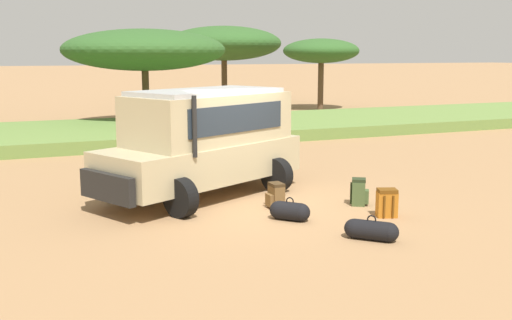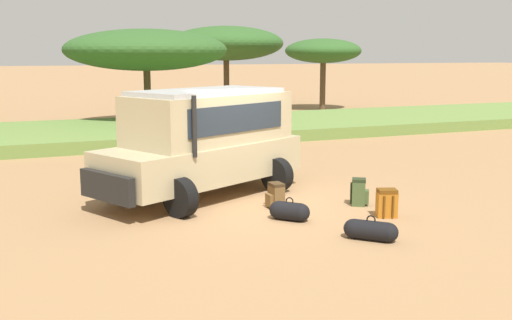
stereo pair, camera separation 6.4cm
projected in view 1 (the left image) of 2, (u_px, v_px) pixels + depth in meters
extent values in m
plane|color=#9E754C|center=(257.00, 205.00, 13.00)|extent=(320.00, 320.00, 0.00)
cube|color=olive|center=(143.00, 131.00, 23.52)|extent=(120.00, 7.00, 0.44)
cube|color=tan|center=(202.00, 161.00, 13.63)|extent=(5.23, 3.88, 0.84)
cube|color=tan|center=(209.00, 118.00, 13.64)|extent=(4.22, 3.30, 1.10)
cube|color=#232D38|center=(157.00, 126.00, 12.52)|extent=(0.75, 1.42, 0.77)
cube|color=#232D38|center=(238.00, 119.00, 13.05)|extent=(2.65, 1.34, 0.60)
cube|color=#232D38|center=(182.00, 113.00, 14.22)|extent=(2.65, 1.34, 0.60)
cube|color=#B7B7B7|center=(207.00, 92.00, 13.50)|extent=(3.83, 3.06, 0.10)
cube|color=black|center=(107.00, 187.00, 11.75)|extent=(0.86, 1.52, 0.56)
cylinder|color=black|center=(195.00, 127.00, 12.01)|extent=(0.10, 0.10, 1.25)
cylinder|color=black|center=(180.00, 198.00, 11.95)|extent=(0.61, 0.84, 0.80)
cylinder|color=black|center=(122.00, 184.00, 13.20)|extent=(0.61, 0.84, 0.80)
cylinder|color=black|center=(277.00, 175.00, 14.20)|extent=(0.61, 0.84, 0.80)
cylinder|color=black|center=(218.00, 165.00, 15.45)|extent=(0.61, 0.84, 0.80)
cylinder|color=black|center=(274.00, 142.00, 15.52)|extent=(0.52, 0.76, 0.74)
cube|color=#42562D|center=(359.00, 193.00, 12.93)|extent=(0.40, 0.41, 0.52)
cube|color=#42562D|center=(367.00, 197.00, 12.91)|extent=(0.19, 0.24, 0.29)
cube|color=#242F19|center=(359.00, 180.00, 12.87)|extent=(0.40, 0.40, 0.07)
cylinder|color=#242F19|center=(351.00, 192.00, 13.02)|extent=(0.04, 0.04, 0.44)
cylinder|color=#242F19|center=(351.00, 194.00, 12.88)|extent=(0.04, 0.04, 0.44)
cube|color=#B26619|center=(387.00, 204.00, 12.00)|extent=(0.46, 0.39, 0.51)
cube|color=#B26619|center=(384.00, 205.00, 12.18)|extent=(0.31, 0.18, 0.28)
cube|color=#62380E|center=(387.00, 191.00, 11.95)|extent=(0.45, 0.40, 0.07)
cylinder|color=#62380E|center=(384.00, 206.00, 11.84)|extent=(0.04, 0.04, 0.43)
cylinder|color=#62380E|center=(393.00, 206.00, 11.85)|extent=(0.04, 0.04, 0.43)
cube|color=brown|center=(276.00, 197.00, 12.70)|extent=(0.24, 0.38, 0.48)
cube|color=brown|center=(269.00, 200.00, 12.65)|extent=(0.08, 0.28, 0.26)
cube|color=#3A2A16|center=(276.00, 185.00, 12.65)|extent=(0.26, 0.36, 0.07)
cylinder|color=#3A2A16|center=(284.00, 197.00, 12.67)|extent=(0.04, 0.04, 0.41)
cylinder|color=#3A2A16|center=(281.00, 195.00, 12.83)|extent=(0.04, 0.04, 0.41)
cylinder|color=black|center=(290.00, 211.00, 11.77)|extent=(0.59, 0.60, 0.36)
sphere|color=black|center=(279.00, 210.00, 11.87)|extent=(0.36, 0.36, 0.36)
sphere|color=black|center=(301.00, 212.00, 11.67)|extent=(0.36, 0.36, 0.36)
torus|color=black|center=(290.00, 201.00, 11.74)|extent=(0.13, 0.14, 0.16)
cylinder|color=black|center=(371.00, 230.00, 10.52)|extent=(0.69, 0.69, 0.35)
sphere|color=black|center=(389.00, 232.00, 10.40)|extent=(0.34, 0.34, 0.34)
sphere|color=black|center=(354.00, 228.00, 10.64)|extent=(0.34, 0.34, 0.34)
torus|color=black|center=(372.00, 220.00, 10.49)|extent=(0.13, 0.13, 0.16)
cylinder|color=brown|center=(146.00, 97.00, 26.77)|extent=(0.31, 0.31, 2.62)
ellipsoid|color=#2D5623|center=(144.00, 50.00, 26.40)|extent=(7.16, 7.07, 1.83)
cylinder|color=brown|center=(224.00, 81.00, 38.84)|extent=(0.37, 0.37, 2.95)
ellipsoid|color=#2D5623|center=(224.00, 43.00, 38.42)|extent=(7.42, 7.09, 2.20)
cylinder|color=brown|center=(321.00, 86.00, 34.75)|extent=(0.33, 0.33, 2.80)
ellipsoid|color=#2D5623|center=(321.00, 51.00, 34.40)|extent=(4.52, 3.87, 1.40)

